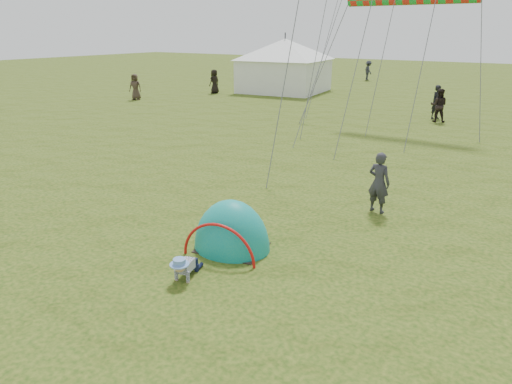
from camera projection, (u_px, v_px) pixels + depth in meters
The scene contains 14 objects.
ground at pixel (205, 305), 7.85m from camera, with size 140.00×140.00×0.00m, color #19390C.
crawling_toddler at pixel (185, 266), 8.64m from camera, with size 0.47×0.67×0.51m, color black, non-canonical shape.
popup_tent at pixel (232, 248), 9.93m from camera, with size 1.69×1.40×2.19m, color #03858D.
standing_adult at pixel (379, 183), 11.65m from camera, with size 0.58×0.38×1.60m, color #2E2E34.
event_marquee at pixel (285, 64), 34.54m from camera, with size 6.06×6.06×4.16m, color white, non-canonical shape.
crowd_person_2 at pixel (259, 80), 35.65m from camera, with size 0.94×0.39×1.61m, color #273542.
crowd_person_3 at pixel (368, 71), 42.77m from camera, with size 1.15×0.66×1.79m, color #26272F.
crowd_person_4 at pixel (135, 87), 30.77m from camera, with size 0.84×0.55×1.71m, color #3C2E25.
crowd_person_5 at pixel (275, 73), 41.08m from camera, with size 1.51×0.48×1.63m, color black.
crowd_person_6 at pixel (437, 102), 24.15m from camera, with size 0.64×0.42×1.76m, color black.
crowd_person_7 at pixel (439, 105), 23.27m from camera, with size 0.82×0.64×1.69m, color black.
crowd_person_10 at pixel (214, 82), 33.88m from camera, with size 0.85×0.55×1.73m, color black.
crowd_person_11 at pixel (275, 69), 44.58m from camera, with size 1.55×0.49×1.67m, color #273849.
crowd_person_13 at pixel (240, 71), 43.16m from camera, with size 0.81×0.63×1.67m, color black.
Camera 1 is at (4.40, -5.19, 4.48)m, focal length 32.00 mm.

